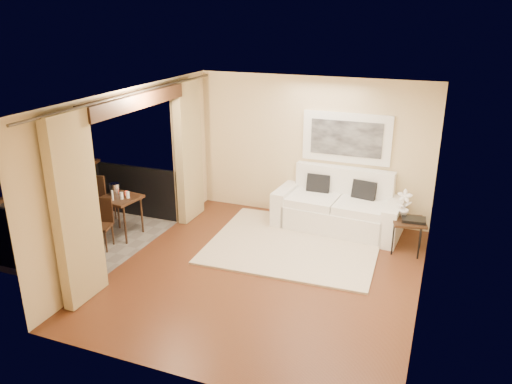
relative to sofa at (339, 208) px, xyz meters
The scene contains 18 objects.
floor 2.23m from the sofa, 107.14° to the right, with size 5.00×5.00×0.00m, color brown.
room_shell 4.09m from the sofa, 142.90° to the right, with size 5.00×6.40×5.00m.
balcony 4.48m from the sofa, 152.01° to the right, with size 1.81×2.60×1.17m.
curtains 3.60m from the sofa, 142.70° to the right, with size 0.16×4.80×2.64m.
artwork 1.29m from the sofa, 90.82° to the left, with size 1.62×0.07×0.92m.
rug 1.19m from the sofa, 117.89° to the right, with size 2.81×2.45×0.04m, color beige.
sofa is the anchor object (origin of this frame).
side_table 1.40m from the sofa, 23.07° to the right, with size 0.62×0.62×0.56m.
tray 1.48m from the sofa, 22.31° to the right, with size 0.38×0.28×0.05m, color black.
orchid 1.32m from the sofa, 20.45° to the right, with size 0.25×0.17×0.47m, color white.
bistro_table 3.93m from the sofa, 153.48° to the right, with size 0.69×0.69×0.74m.
balcony_chair_far 4.47m from the sofa, 161.10° to the right, with size 0.49×0.50×0.99m.
balcony_chair_near 4.20m from the sofa, 148.17° to the right, with size 0.45×0.46×0.86m.
ice_bucket 4.05m from the sofa, 155.71° to the right, with size 0.18×0.18×0.20m, color white.
candle 3.83m from the sofa, 154.99° to the right, with size 0.06×0.06×0.07m, color red.
vase 4.03m from the sofa, 151.39° to the right, with size 0.04×0.04×0.18m, color silver.
glass_a 3.89m from the sofa, 152.08° to the right, with size 0.06×0.06×0.12m, color silver.
glass_b 3.79m from the sofa, 152.65° to the right, with size 0.06×0.06×0.12m, color white.
Camera 1 is at (2.32, -6.36, 3.81)m, focal length 35.00 mm.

